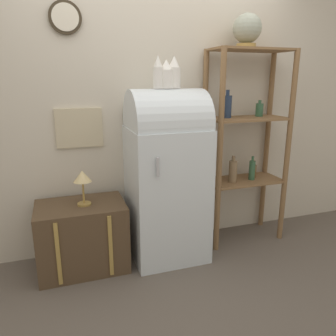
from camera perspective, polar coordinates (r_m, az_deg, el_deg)
The scene contains 10 objects.
ground_plane at distance 2.92m, azimuth 1.46°, elevation -16.91°, with size 12.00×12.00×0.00m, color #60564C.
wall_back at distance 3.02m, azimuth -2.26°, elevation 11.40°, with size 7.00×0.09×2.70m.
refrigerator at distance 2.82m, azimuth -0.22°, elevation -0.83°, with size 0.64×0.62×1.48m.
suitcase_trunk at distance 2.88m, azimuth -14.68°, elevation -11.41°, with size 0.71×0.49×0.57m.
shelf_unit at distance 3.18m, azimuth 13.34°, elevation 5.44°, with size 0.76×0.38×1.81m.
globe at distance 3.15m, azimuth 13.61°, elevation 22.39°, with size 0.25×0.25×0.29m.
vase_left at distance 2.69m, azimuth -1.76°, elevation 16.18°, with size 0.08×0.08×0.26m.
vase_center at distance 2.72m, azimuth -0.37°, elevation 15.86°, with size 0.12×0.12×0.22m.
vase_right at distance 2.74m, azimuth 1.07°, elevation 16.14°, with size 0.11×0.11×0.25m.
desk_lamp at distance 2.69m, azimuth -14.67°, elevation -1.90°, with size 0.14×0.14×0.29m.
Camera 1 is at (-0.86, -2.32, 1.56)m, focal length 35.00 mm.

